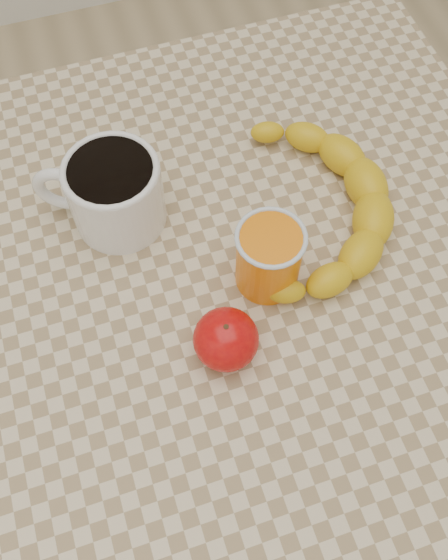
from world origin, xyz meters
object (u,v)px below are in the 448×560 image
object	(u,v)px
banana	(317,207)
table	(224,321)
apple	(226,339)
coffee_mug	(112,191)
orange_juice_glass	(269,257)

from	to	relation	value
banana	table	bearing A→B (deg)	-132.03
table	apple	distance (m)	0.14
coffee_mug	banana	size ratio (longest dim) A/B	0.45
coffee_mug	apple	bearing A→B (deg)	-71.68
orange_juice_glass	banana	world-z (taller)	orange_juice_glass
table	apple	xyz separation A→B (m)	(-0.02, -0.07, 0.12)
coffee_mug	orange_juice_glass	distance (m)	0.19
table	apple	bearing A→B (deg)	-106.62
coffee_mug	banana	world-z (taller)	coffee_mug
apple	banana	xyz separation A→B (m)	(0.15, 0.13, -0.01)
coffee_mug	orange_juice_glass	bearing A→B (deg)	-43.93
coffee_mug	apple	distance (m)	0.21
apple	table	bearing A→B (deg)	73.38
orange_juice_glass	table	bearing A→B (deg)	178.00
table	banana	world-z (taller)	banana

